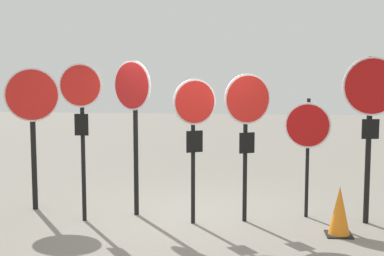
{
  "coord_description": "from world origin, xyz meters",
  "views": [
    {
      "loc": [
        0.89,
        -8.24,
        2.38
      ],
      "look_at": [
        0.01,
        0.0,
        1.46
      ],
      "focal_mm": 50.0,
      "sensor_mm": 36.0,
      "label": 1
    }
  ],
  "objects_px": {
    "stop_sign_3": "(194,119)",
    "stop_sign_6": "(371,106)",
    "traffic_cone_0": "(339,211)",
    "stop_sign_5": "(308,132)",
    "stop_sign_1": "(81,107)",
    "stop_sign_2": "(133,105)",
    "stop_sign_0": "(32,112)",
    "stop_sign_4": "(247,115)"
  },
  "relations": [
    {
      "from": "stop_sign_3",
      "to": "stop_sign_5",
      "type": "distance_m",
      "value": 1.84
    },
    {
      "from": "stop_sign_3",
      "to": "stop_sign_2",
      "type": "bearing_deg",
      "value": 129.86
    },
    {
      "from": "stop_sign_1",
      "to": "stop_sign_3",
      "type": "relative_size",
      "value": 1.1
    },
    {
      "from": "stop_sign_3",
      "to": "stop_sign_5",
      "type": "height_order",
      "value": "stop_sign_3"
    },
    {
      "from": "stop_sign_5",
      "to": "traffic_cone_0",
      "type": "xyz_separation_m",
      "value": [
        0.38,
        -0.88,
        -1.02
      ]
    },
    {
      "from": "stop_sign_1",
      "to": "stop_sign_6",
      "type": "distance_m",
      "value": 4.39
    },
    {
      "from": "stop_sign_3",
      "to": "stop_sign_4",
      "type": "height_order",
      "value": "stop_sign_4"
    },
    {
      "from": "traffic_cone_0",
      "to": "stop_sign_5",
      "type": "bearing_deg",
      "value": 113.21
    },
    {
      "from": "stop_sign_4",
      "to": "traffic_cone_0",
      "type": "distance_m",
      "value": 1.95
    },
    {
      "from": "stop_sign_1",
      "to": "stop_sign_2",
      "type": "bearing_deg",
      "value": 28.38
    },
    {
      "from": "stop_sign_2",
      "to": "stop_sign_6",
      "type": "height_order",
      "value": "stop_sign_6"
    },
    {
      "from": "stop_sign_0",
      "to": "stop_sign_2",
      "type": "relative_size",
      "value": 0.95
    },
    {
      "from": "stop_sign_5",
      "to": "stop_sign_6",
      "type": "relative_size",
      "value": 0.75
    },
    {
      "from": "stop_sign_5",
      "to": "stop_sign_6",
      "type": "xyz_separation_m",
      "value": [
        0.9,
        -0.25,
        0.44
      ]
    },
    {
      "from": "stop_sign_2",
      "to": "stop_sign_3",
      "type": "height_order",
      "value": "stop_sign_2"
    },
    {
      "from": "stop_sign_0",
      "to": "stop_sign_1",
      "type": "distance_m",
      "value": 1.19
    },
    {
      "from": "stop_sign_0",
      "to": "stop_sign_6",
      "type": "distance_m",
      "value": 5.42
    },
    {
      "from": "stop_sign_2",
      "to": "stop_sign_3",
      "type": "bearing_deg",
      "value": 12.37
    },
    {
      "from": "stop_sign_5",
      "to": "stop_sign_0",
      "type": "bearing_deg",
      "value": -168.56
    },
    {
      "from": "stop_sign_0",
      "to": "stop_sign_4",
      "type": "relative_size",
      "value": 1.04
    },
    {
      "from": "stop_sign_1",
      "to": "stop_sign_4",
      "type": "xyz_separation_m",
      "value": [
        2.53,
        0.23,
        -0.13
      ]
    },
    {
      "from": "stop_sign_3",
      "to": "stop_sign_6",
      "type": "xyz_separation_m",
      "value": [
        2.64,
        0.3,
        0.2
      ]
    },
    {
      "from": "stop_sign_0",
      "to": "stop_sign_5",
      "type": "xyz_separation_m",
      "value": [
        4.51,
        -0.0,
        -0.29
      ]
    },
    {
      "from": "stop_sign_0",
      "to": "stop_sign_5",
      "type": "relative_size",
      "value": 1.25
    },
    {
      "from": "stop_sign_3",
      "to": "stop_sign_6",
      "type": "relative_size",
      "value": 0.87
    },
    {
      "from": "stop_sign_3",
      "to": "stop_sign_5",
      "type": "relative_size",
      "value": 1.17
    },
    {
      "from": "stop_sign_2",
      "to": "stop_sign_1",
      "type": "bearing_deg",
      "value": -116.88
    },
    {
      "from": "stop_sign_1",
      "to": "stop_sign_2",
      "type": "height_order",
      "value": "stop_sign_2"
    },
    {
      "from": "stop_sign_1",
      "to": "traffic_cone_0",
      "type": "distance_m",
      "value": 4.13
    },
    {
      "from": "stop_sign_1",
      "to": "stop_sign_5",
      "type": "height_order",
      "value": "stop_sign_1"
    },
    {
      "from": "stop_sign_3",
      "to": "traffic_cone_0",
      "type": "relative_size",
      "value": 3.11
    },
    {
      "from": "stop_sign_0",
      "to": "stop_sign_3",
      "type": "distance_m",
      "value": 2.82
    },
    {
      "from": "traffic_cone_0",
      "to": "stop_sign_1",
      "type": "bearing_deg",
      "value": 175.55
    },
    {
      "from": "stop_sign_0",
      "to": "stop_sign_2",
      "type": "xyz_separation_m",
      "value": [
        1.74,
        -0.17,
        0.14
      ]
    },
    {
      "from": "stop_sign_6",
      "to": "traffic_cone_0",
      "type": "xyz_separation_m",
      "value": [
        -0.52,
        -0.63,
        -1.47
      ]
    },
    {
      "from": "stop_sign_0",
      "to": "stop_sign_1",
      "type": "bearing_deg",
      "value": -54.46
    },
    {
      "from": "stop_sign_1",
      "to": "stop_sign_3",
      "type": "height_order",
      "value": "stop_sign_1"
    },
    {
      "from": "stop_sign_1",
      "to": "stop_sign_2",
      "type": "xyz_separation_m",
      "value": [
        0.72,
        0.42,
        0.01
      ]
    },
    {
      "from": "stop_sign_0",
      "to": "stop_sign_2",
      "type": "bearing_deg",
      "value": -30.29
    },
    {
      "from": "stop_sign_4",
      "to": "stop_sign_6",
      "type": "distance_m",
      "value": 1.86
    },
    {
      "from": "stop_sign_0",
      "to": "traffic_cone_0",
      "type": "distance_m",
      "value": 5.14
    },
    {
      "from": "traffic_cone_0",
      "to": "stop_sign_6",
      "type": "bearing_deg",
      "value": 50.39
    }
  ]
}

